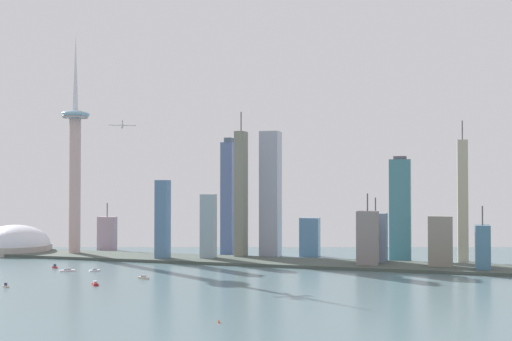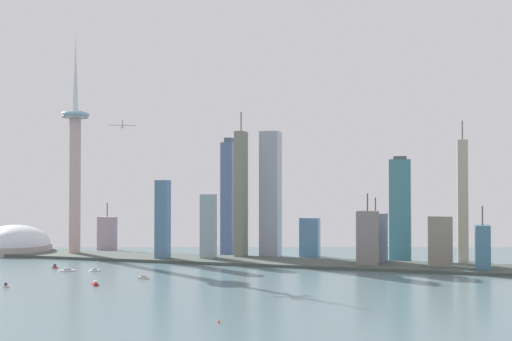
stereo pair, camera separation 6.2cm
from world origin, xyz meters
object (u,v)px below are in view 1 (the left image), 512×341
object	(u,v)px
stadium_dome	(15,246)
skyscraper_10	(271,194)
skyscraper_9	(208,227)
boat_2	(94,270)
skyscraper_6	(107,233)
skyscraper_11	(376,239)
boat_4	(55,267)
skyscraper_5	(440,243)
skyscraper_4	(241,195)
skyscraper_3	(368,239)
boat_5	(67,270)
skyscraper_2	(229,198)
channel_buoy_0	(219,321)
skyscraper_8	(310,237)
observation_tower	(75,156)
skyscraper_12	(163,221)
skyscraper_7	(400,209)
airplane	(122,126)
boat_1	(6,286)
skyscraper_1	(463,201)
boat_7	(143,277)
skyscraper_0	(483,248)
boat_6	(95,284)

from	to	relation	value
stadium_dome	skyscraper_10	xyz separation A→B (m)	(363.32, 65.25, 74.89)
skyscraper_9	boat_2	size ratio (longest dim) A/B	7.38
skyscraper_6	skyscraper_9	size ratio (longest dim) A/B	0.82
skyscraper_11	boat_4	xyz separation A→B (m)	(-358.22, -144.92, -29.84)
skyscraper_5	skyscraper_9	size ratio (longest dim) A/B	0.72
boat_4	skyscraper_10	bearing A→B (deg)	-124.90
boat_4	skyscraper_4	bearing A→B (deg)	-126.34
skyscraper_3	skyscraper_6	bearing A→B (deg)	167.08
boat_5	boat_2	bearing A→B (deg)	-20.38
skyscraper_2	channel_buoy_0	bearing A→B (deg)	-71.91
skyscraper_6	skyscraper_11	distance (m)	409.74
skyscraper_8	boat_2	size ratio (longest dim) A/B	4.53
observation_tower	skyscraper_12	xyz separation A→B (m)	(144.64, -23.67, -85.55)
skyscraper_7	airplane	distance (m)	368.63
skyscraper_4	skyscraper_8	distance (m)	113.48
boat_1	stadium_dome	bearing A→B (deg)	-44.61
boat_5	skyscraper_1	bearing A→B (deg)	-10.10
airplane	boat_4	bearing A→B (deg)	102.15
stadium_dome	skyscraper_11	bearing A→B (deg)	2.11
observation_tower	skyscraper_8	bearing A→B (deg)	14.79
skyscraper_9	boat_4	bearing A→B (deg)	-140.56
boat_7	boat_4	bearing A→B (deg)	-9.01
observation_tower	skyscraper_9	size ratio (longest dim) A/B	3.60
boat_4	boat_7	xyz separation A→B (m)	(138.06, -45.83, -0.35)
skyscraper_0	boat_5	size ratio (longest dim) A/B	4.67
skyscraper_7	boat_4	world-z (taller)	skyscraper_7
boat_1	boat_4	xyz separation A→B (m)	(-36.51, 133.73, 0.19)
stadium_dome	skyscraper_11	xyz separation A→B (m)	(510.61, 18.85, 20.85)
stadium_dome	airplane	size ratio (longest dim) A/B	3.33
airplane	observation_tower	bearing A→B (deg)	27.98
skyscraper_12	stadium_dome	bearing A→B (deg)	173.89
skyscraper_6	skyscraper_8	size ratio (longest dim) A/B	1.34
skyscraper_6	boat_5	size ratio (longest dim) A/B	4.42
observation_tower	boat_1	xyz separation A→B (m)	(89.23, -257.34, -136.03)
boat_6	airplane	world-z (taller)	airplane
skyscraper_3	boat_5	world-z (taller)	skyscraper_3
skyscraper_11	boat_4	bearing A→B (deg)	-157.97
boat_5	boat_6	size ratio (longest dim) A/B	1.24
skyscraper_9	skyscraper_11	world-z (taller)	skyscraper_9
skyscraper_4	boat_2	size ratio (longest dim) A/B	16.80
skyscraper_2	boat_2	size ratio (longest dim) A/B	14.09
channel_buoy_0	observation_tower	bearing A→B (deg)	134.36
boat_1	boat_5	size ratio (longest dim) A/B	0.56
skyscraper_9	skyscraper_11	size ratio (longest dim) A/B	1.04
skyscraper_9	boat_2	distance (m)	163.51
skyscraper_1	skyscraper_9	size ratio (longest dim) A/B	2.10
boat_5	boat_6	bearing A→B (deg)	-80.60
observation_tower	skyscraper_3	world-z (taller)	observation_tower
boat_4	boat_7	distance (m)	145.47
observation_tower	skyscraper_12	bearing A→B (deg)	-9.29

